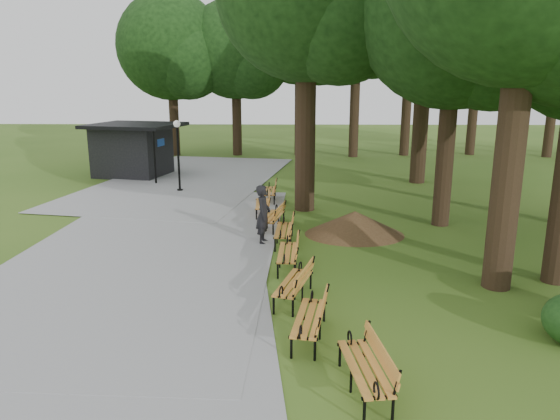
{
  "coord_description": "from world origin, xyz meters",
  "views": [
    {
      "loc": [
        0.46,
        -12.46,
        5.02
      ],
      "look_at": [
        0.12,
        3.27,
        1.1
      ],
      "focal_mm": 33.29,
      "sensor_mm": 36.0,
      "label": 1
    }
  ],
  "objects_px": {
    "bench_2": "(293,283)",
    "bench_5": "(272,217)",
    "bench_1": "(309,318)",
    "person": "(263,215)",
    "dirt_mound": "(355,223)",
    "bench_7": "(270,191)",
    "lamp_post": "(178,141)",
    "kiosk": "(132,150)",
    "bench_4": "(284,230)",
    "bench_6": "(262,204)",
    "bench_0": "(365,368)",
    "bench_3": "(288,253)",
    "lawn_tree_1": "(457,8)"
  },
  "relations": [
    {
      "from": "lamp_post",
      "to": "bench_4",
      "type": "relative_size",
      "value": 1.73
    },
    {
      "from": "bench_2",
      "to": "bench_7",
      "type": "relative_size",
      "value": 1.0
    },
    {
      "from": "bench_0",
      "to": "lawn_tree_1",
      "type": "height_order",
      "value": "lawn_tree_1"
    },
    {
      "from": "bench_7",
      "to": "bench_1",
      "type": "bearing_deg",
      "value": 5.76
    },
    {
      "from": "lamp_post",
      "to": "bench_5",
      "type": "bearing_deg",
      "value": -54.02
    },
    {
      "from": "lamp_post",
      "to": "bench_5",
      "type": "distance_m",
      "value": 8.0
    },
    {
      "from": "bench_0",
      "to": "bench_4",
      "type": "xyz_separation_m",
      "value": [
        -1.44,
        8.06,
        0.0
      ]
    },
    {
      "from": "lamp_post",
      "to": "bench_0",
      "type": "height_order",
      "value": "lamp_post"
    },
    {
      "from": "bench_1",
      "to": "dirt_mound",
      "type": "bearing_deg",
      "value": 175.91
    },
    {
      "from": "lamp_post",
      "to": "person",
      "type": "bearing_deg",
      "value": -61.33
    },
    {
      "from": "bench_5",
      "to": "lamp_post",
      "type": "bearing_deg",
      "value": -132.52
    },
    {
      "from": "lamp_post",
      "to": "bench_7",
      "type": "bearing_deg",
      "value": -24.6
    },
    {
      "from": "kiosk",
      "to": "bench_4",
      "type": "bearing_deg",
      "value": -42.17
    },
    {
      "from": "bench_3",
      "to": "lawn_tree_1",
      "type": "distance_m",
      "value": 9.89
    },
    {
      "from": "person",
      "to": "dirt_mound",
      "type": "xyz_separation_m",
      "value": [
        3.01,
        1.03,
        -0.54
      ]
    },
    {
      "from": "bench_2",
      "to": "bench_7",
      "type": "distance_m",
      "value": 10.46
    },
    {
      "from": "bench_1",
      "to": "bench_3",
      "type": "distance_m",
      "value": 4.07
    },
    {
      "from": "kiosk",
      "to": "lamp_post",
      "type": "distance_m",
      "value": 5.45
    },
    {
      "from": "lamp_post",
      "to": "bench_1",
      "type": "relative_size",
      "value": 1.73
    },
    {
      "from": "bench_1",
      "to": "bench_7",
      "type": "relative_size",
      "value": 1.0
    },
    {
      "from": "bench_4",
      "to": "bench_7",
      "type": "height_order",
      "value": "same"
    },
    {
      "from": "bench_7",
      "to": "lamp_post",
      "type": "bearing_deg",
      "value": -114.84
    },
    {
      "from": "bench_0",
      "to": "bench_6",
      "type": "relative_size",
      "value": 1.0
    },
    {
      "from": "bench_2",
      "to": "bench_7",
      "type": "height_order",
      "value": "same"
    },
    {
      "from": "bench_0",
      "to": "bench_6",
      "type": "xyz_separation_m",
      "value": [
        -2.31,
        11.67,
        0.0
      ]
    },
    {
      "from": "bench_4",
      "to": "bench_5",
      "type": "relative_size",
      "value": 1.0
    },
    {
      "from": "kiosk",
      "to": "bench_0",
      "type": "bearing_deg",
      "value": -50.89
    },
    {
      "from": "kiosk",
      "to": "bench_5",
      "type": "distance_m",
      "value": 13.17
    },
    {
      "from": "bench_1",
      "to": "person",
      "type": "bearing_deg",
      "value": -159.34
    },
    {
      "from": "bench_2",
      "to": "bench_5",
      "type": "relative_size",
      "value": 1.0
    },
    {
      "from": "bench_0",
      "to": "bench_7",
      "type": "xyz_separation_m",
      "value": [
        -2.14,
        14.06,
        0.0
      ]
    },
    {
      "from": "dirt_mound",
      "to": "person",
      "type": "bearing_deg",
      "value": -161.08
    },
    {
      "from": "dirt_mound",
      "to": "bench_3",
      "type": "relative_size",
      "value": 1.46
    },
    {
      "from": "bench_1",
      "to": "bench_3",
      "type": "xyz_separation_m",
      "value": [
        -0.45,
        4.04,
        0.0
      ]
    },
    {
      "from": "bench_2",
      "to": "bench_0",
      "type": "bearing_deg",
      "value": 33.43
    },
    {
      "from": "person",
      "to": "bench_0",
      "type": "xyz_separation_m",
      "value": [
        2.09,
        -8.09,
        -0.5
      ]
    },
    {
      "from": "person",
      "to": "bench_5",
      "type": "height_order",
      "value": "person"
    },
    {
      "from": "bench_0",
      "to": "bench_3",
      "type": "height_order",
      "value": "same"
    },
    {
      "from": "lamp_post",
      "to": "bench_7",
      "type": "relative_size",
      "value": 1.73
    },
    {
      "from": "bench_0",
      "to": "bench_3",
      "type": "xyz_separation_m",
      "value": [
        -1.31,
        5.85,
        0.0
      ]
    },
    {
      "from": "person",
      "to": "lamp_post",
      "type": "height_order",
      "value": "lamp_post"
    },
    {
      "from": "lamp_post",
      "to": "bench_0",
      "type": "distance_m",
      "value": 17.37
    },
    {
      "from": "dirt_mound",
      "to": "bench_1",
      "type": "height_order",
      "value": "bench_1"
    },
    {
      "from": "lamp_post",
      "to": "dirt_mound",
      "type": "distance_m",
      "value": 10.27
    },
    {
      "from": "bench_0",
      "to": "bench_2",
      "type": "relative_size",
      "value": 1.0
    },
    {
      "from": "person",
      "to": "dirt_mound",
      "type": "height_order",
      "value": "person"
    },
    {
      "from": "lawn_tree_1",
      "to": "bench_0",
      "type": "bearing_deg",
      "value": -111.67
    },
    {
      "from": "bench_4",
      "to": "person",
      "type": "bearing_deg",
      "value": -90.0
    },
    {
      "from": "bench_1",
      "to": "bench_2",
      "type": "bearing_deg",
      "value": -160.95
    },
    {
      "from": "bench_2",
      "to": "bench_6",
      "type": "distance_m",
      "value": 8.11
    }
  ]
}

